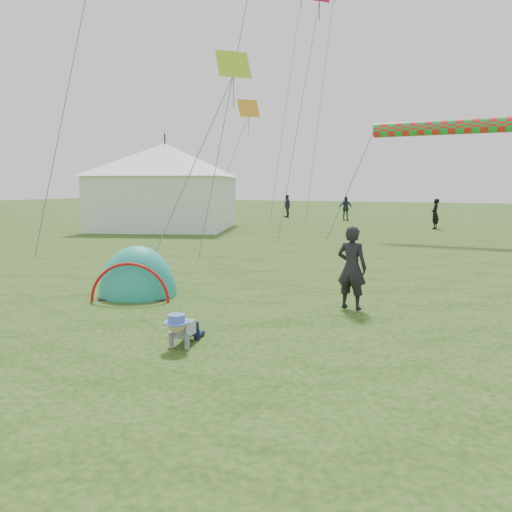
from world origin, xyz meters
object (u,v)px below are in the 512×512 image
at_px(crawling_toddler, 182,328).
at_px(popup_tent, 138,296).
at_px(event_marquee, 166,183).
at_px(standing_adult, 352,268).

bearing_deg(crawling_toddler, popup_tent, 128.95).
bearing_deg(crawling_toddler, event_marquee, 116.43).
bearing_deg(standing_adult, event_marquee, -36.46).
relative_size(popup_tent, standing_adult, 1.35).
xyz_separation_m(crawling_toddler, event_marquee, (-12.16, 16.77, 2.20)).
height_order(standing_adult, event_marquee, event_marquee).
bearing_deg(popup_tent, standing_adult, -12.39).
relative_size(crawling_toddler, event_marquee, 0.10).
height_order(crawling_toddler, event_marquee, event_marquee).
distance_m(popup_tent, standing_adult, 4.52).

